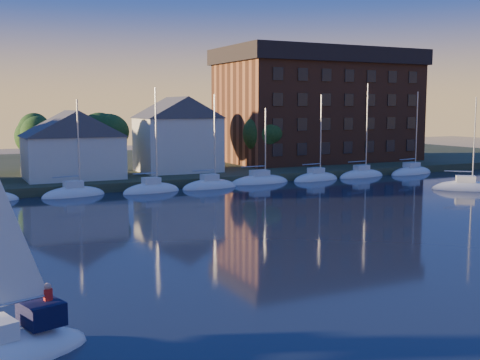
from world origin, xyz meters
TOP-DOWN VIEW (x-y plane):
  - shoreline_land at (0.00, 75.00)m, footprint 160.00×50.00m
  - wooden_dock at (0.00, 52.00)m, footprint 120.00×3.00m
  - clubhouse_centre at (-6.00, 57.00)m, footprint 11.55×8.40m
  - clubhouse_east at (8.00, 59.00)m, footprint 10.50×8.40m
  - condo_block at (34.00, 64.95)m, footprint 31.00×17.00m
  - tree_line at (2.00, 63.00)m, footprint 93.40×5.40m
  - moored_fleet at (0.00, 49.00)m, footprint 87.50×2.40m
  - drifting_sailboat_right at (33.63, 33.99)m, footprint 7.20×6.69m

SIDE VIEW (x-z plane):
  - shoreline_land at x=0.00m, z-range -1.00..1.00m
  - wooden_dock at x=0.00m, z-range -0.50..0.50m
  - drifting_sailboat_right at x=33.63m, z-range -5.74..5.93m
  - moored_fleet at x=0.00m, z-range -5.93..6.12m
  - clubhouse_centre at x=-6.00m, z-range 1.09..9.17m
  - clubhouse_east at x=8.00m, z-range 1.10..10.90m
  - tree_line at x=2.00m, z-range 2.73..11.63m
  - condo_block at x=34.00m, z-range 1.09..18.49m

